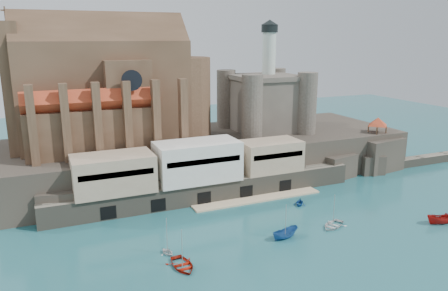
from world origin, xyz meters
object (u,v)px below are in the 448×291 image
at_px(castle_keep, 265,100).
at_px(pavilion, 378,123).
at_px(church, 113,93).
at_px(boat_2, 285,238).
at_px(boat_0, 182,267).

height_order(castle_keep, pavilion, castle_keep).
bearing_deg(pavilion, castle_keep, 149.82).
height_order(church, pavilion, church).
distance_m(castle_keep, pavilion, 30.50).
bearing_deg(boat_2, church, 16.56).
relative_size(pavilion, boat_2, 1.16).
height_order(castle_keep, boat_0, castle_keep).
bearing_deg(boat_0, boat_2, 3.28).
bearing_deg(boat_0, pavilion, 20.89).
xyz_separation_m(church, pavilion, (66.13, -15.85, -9.40)).
relative_size(pavilion, boat_0, 1.02).
xyz_separation_m(pavilion, boat_0, (-64.37, -29.26, -12.73)).
bearing_deg(pavilion, church, 166.52).
bearing_deg(boat_2, castle_keep, -34.18).
bearing_deg(boat_0, church, 88.68).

